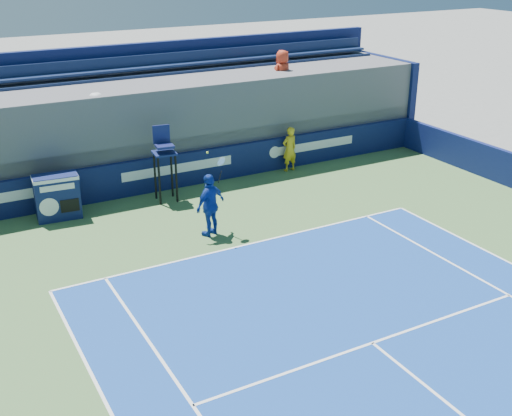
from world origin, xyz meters
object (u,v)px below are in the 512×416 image
match_clock (57,196)px  ball_person (290,149)px  umpire_chair (164,156)px  tennis_player (210,205)px

match_clock → ball_person: bearing=2.7°
match_clock → umpire_chair: size_ratio=0.56×
match_clock → umpire_chair: bearing=-3.1°
match_clock → tennis_player: size_ratio=0.54×
ball_person → match_clock: (-8.50, -0.40, -0.10)m
ball_person → umpire_chair: size_ratio=0.67×
ball_person → umpire_chair: umpire_chair is taller
umpire_chair → tennis_player: size_ratio=0.96×
ball_person → tennis_player: tennis_player is taller
umpire_chair → tennis_player: tennis_player is taller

